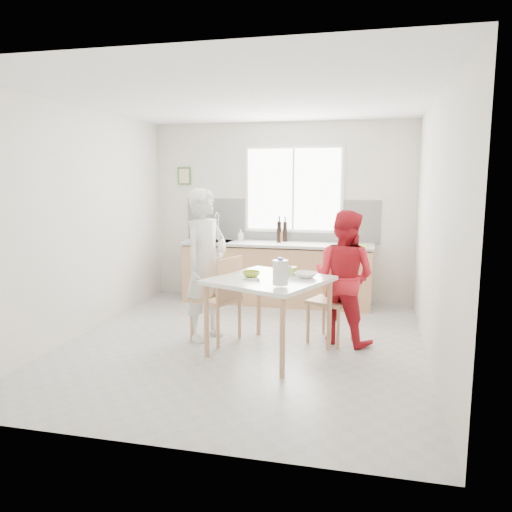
{
  "coord_description": "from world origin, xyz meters",
  "views": [
    {
      "loc": [
        1.4,
        -5.27,
        1.89
      ],
      "look_at": [
        0.1,
        0.2,
        0.99
      ],
      "focal_mm": 35.0,
      "sensor_mm": 36.0,
      "label": 1
    }
  ],
  "objects_px": {
    "dining_table": "(269,286)",
    "person_red": "(344,277)",
    "milk_jug": "(281,272)",
    "wine_bottle_b": "(285,232)",
    "wine_bottle_a": "(279,232)",
    "bowl_white": "(306,275)",
    "bowl_green": "(251,274)",
    "person_white": "(206,265)",
    "chair_far": "(334,295)",
    "chair_left": "(220,295)"
  },
  "relations": [
    {
      "from": "person_red",
      "to": "bowl_green",
      "type": "bearing_deg",
      "value": 51.98
    },
    {
      "from": "person_white",
      "to": "bowl_green",
      "type": "xyz_separation_m",
      "value": [
        0.62,
        -0.31,
        -0.02
      ]
    },
    {
      "from": "chair_far",
      "to": "wine_bottle_a",
      "type": "distance_m",
      "value": 1.9
    },
    {
      "from": "person_white",
      "to": "bowl_white",
      "type": "bearing_deg",
      "value": -78.12
    },
    {
      "from": "chair_far",
      "to": "person_red",
      "type": "height_order",
      "value": "person_red"
    },
    {
      "from": "chair_far",
      "to": "wine_bottle_b",
      "type": "bearing_deg",
      "value": 139.83
    },
    {
      "from": "bowl_green",
      "to": "milk_jug",
      "type": "bearing_deg",
      "value": -45.97
    },
    {
      "from": "person_white",
      "to": "wine_bottle_a",
      "type": "bearing_deg",
      "value": 6.9
    },
    {
      "from": "wine_bottle_b",
      "to": "bowl_white",
      "type": "bearing_deg",
      "value": -74.39
    },
    {
      "from": "chair_left",
      "to": "chair_far",
      "type": "bearing_deg",
      "value": 128.77
    },
    {
      "from": "bowl_white",
      "to": "wine_bottle_b",
      "type": "relative_size",
      "value": 0.76
    },
    {
      "from": "dining_table",
      "to": "milk_jug",
      "type": "relative_size",
      "value": 5.25
    },
    {
      "from": "dining_table",
      "to": "person_white",
      "type": "relative_size",
      "value": 0.8
    },
    {
      "from": "chair_left",
      "to": "bowl_white",
      "type": "distance_m",
      "value": 1.05
    },
    {
      "from": "wine_bottle_a",
      "to": "bowl_green",
      "type": "bearing_deg",
      "value": -87.22
    },
    {
      "from": "person_red",
      "to": "wine_bottle_b",
      "type": "distance_m",
      "value": 2.04
    },
    {
      "from": "dining_table",
      "to": "chair_far",
      "type": "xyz_separation_m",
      "value": [
        0.64,
        0.63,
        -0.21
      ]
    },
    {
      "from": "person_red",
      "to": "wine_bottle_a",
      "type": "xyz_separation_m",
      "value": [
        -1.05,
        1.62,
        0.32
      ]
    },
    {
      "from": "wine_bottle_b",
      "to": "bowl_green",
      "type": "bearing_deg",
      "value": -88.98
    },
    {
      "from": "person_white",
      "to": "wine_bottle_b",
      "type": "bearing_deg",
      "value": 6.24
    },
    {
      "from": "dining_table",
      "to": "person_white",
      "type": "bearing_deg",
      "value": 157.6
    },
    {
      "from": "milk_jug",
      "to": "wine_bottle_b",
      "type": "xyz_separation_m",
      "value": [
        -0.44,
        2.71,
        0.1
      ]
    },
    {
      "from": "chair_far",
      "to": "milk_jug",
      "type": "height_order",
      "value": "milk_jug"
    },
    {
      "from": "dining_table",
      "to": "milk_jug",
      "type": "height_order",
      "value": "milk_jug"
    },
    {
      "from": "bowl_green",
      "to": "person_red",
      "type": "bearing_deg",
      "value": 29.57
    },
    {
      "from": "chair_left",
      "to": "wine_bottle_a",
      "type": "bearing_deg",
      "value": -166.88
    },
    {
      "from": "person_red",
      "to": "bowl_green",
      "type": "height_order",
      "value": "person_red"
    },
    {
      "from": "chair_far",
      "to": "wine_bottle_a",
      "type": "bearing_deg",
      "value": 143.64
    },
    {
      "from": "chair_left",
      "to": "wine_bottle_a",
      "type": "height_order",
      "value": "wine_bottle_a"
    },
    {
      "from": "chair_left",
      "to": "person_red",
      "type": "xyz_separation_m",
      "value": [
        1.37,
        0.31,
        0.21
      ]
    },
    {
      "from": "bowl_green",
      "to": "wine_bottle_a",
      "type": "relative_size",
      "value": 0.59
    },
    {
      "from": "person_white",
      "to": "wine_bottle_a",
      "type": "height_order",
      "value": "person_white"
    },
    {
      "from": "person_red",
      "to": "bowl_white",
      "type": "height_order",
      "value": "person_red"
    },
    {
      "from": "dining_table",
      "to": "bowl_white",
      "type": "xyz_separation_m",
      "value": [
        0.37,
        0.12,
        0.11
      ]
    },
    {
      "from": "dining_table",
      "to": "wine_bottle_a",
      "type": "bearing_deg",
      "value": 98.03
    },
    {
      "from": "chair_left",
      "to": "person_white",
      "type": "xyz_separation_m",
      "value": [
        -0.2,
        0.08,
        0.33
      ]
    },
    {
      "from": "dining_table",
      "to": "chair_far",
      "type": "distance_m",
      "value": 0.92
    },
    {
      "from": "milk_jug",
      "to": "wine_bottle_a",
      "type": "relative_size",
      "value": 0.84
    },
    {
      "from": "dining_table",
      "to": "wine_bottle_b",
      "type": "height_order",
      "value": "wine_bottle_b"
    },
    {
      "from": "person_white",
      "to": "chair_far",
      "type": "bearing_deg",
      "value": -56.39
    },
    {
      "from": "person_white",
      "to": "bowl_green",
      "type": "relative_size",
      "value": 9.29
    },
    {
      "from": "wine_bottle_a",
      "to": "wine_bottle_b",
      "type": "distance_m",
      "value": 0.15
    },
    {
      "from": "bowl_green",
      "to": "wine_bottle_b",
      "type": "relative_size",
      "value": 0.63
    },
    {
      "from": "bowl_white",
      "to": "wine_bottle_b",
      "type": "height_order",
      "value": "wine_bottle_b"
    },
    {
      "from": "dining_table",
      "to": "chair_left",
      "type": "height_order",
      "value": "chair_left"
    },
    {
      "from": "chair_left",
      "to": "milk_jug",
      "type": "bearing_deg",
      "value": 74.42
    },
    {
      "from": "dining_table",
      "to": "chair_far",
      "type": "relative_size",
      "value": 1.46
    },
    {
      "from": "chair_left",
      "to": "bowl_green",
      "type": "bearing_deg",
      "value": 83.99
    },
    {
      "from": "bowl_white",
      "to": "wine_bottle_a",
      "type": "xyz_separation_m",
      "value": [
        -0.68,
        2.07,
        0.22
      ]
    },
    {
      "from": "dining_table",
      "to": "person_red",
      "type": "relative_size",
      "value": 0.92
    }
  ]
}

